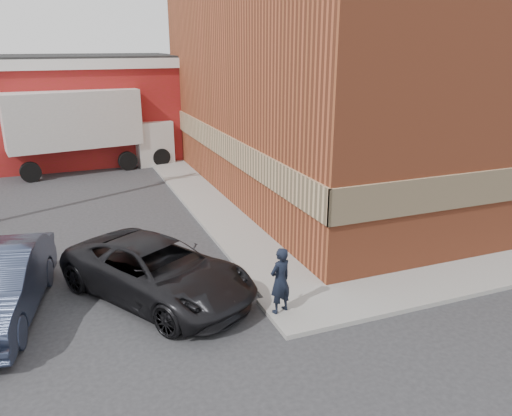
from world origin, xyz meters
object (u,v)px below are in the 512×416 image
object	(u,v)px
man	(280,280)
warehouse	(30,108)
brick_building	(370,79)
suv_a	(158,271)
box_truck	(89,124)

from	to	relation	value
man	warehouse	bearing A→B (deg)	-93.25
brick_building	man	size ratio (longest dim) A/B	11.14
suv_a	box_truck	xyz separation A→B (m)	(-0.51, 14.91, 1.58)
warehouse	suv_a	bearing A→B (deg)	-80.08
man	suv_a	world-z (taller)	man
warehouse	man	size ratio (longest dim) A/B	9.95
brick_building	box_truck	xyz separation A→B (m)	(-11.71, 7.12, -2.35)
warehouse	man	world-z (taller)	warehouse
warehouse	brick_building	bearing A→B (deg)	-37.20
suv_a	brick_building	bearing A→B (deg)	3.37
man	box_truck	bearing A→B (deg)	-98.72
man	box_truck	world-z (taller)	box_truck
brick_building	suv_a	size ratio (longest dim) A/B	3.37
warehouse	box_truck	bearing A→B (deg)	-54.38
man	brick_building	bearing A→B (deg)	-150.53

